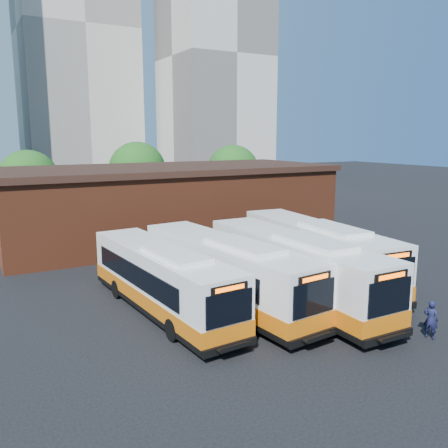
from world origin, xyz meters
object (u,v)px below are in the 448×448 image
bus_west (162,282)px  bus_midwest (226,274)px  bus_mideast (293,271)px  bus_east (316,254)px  transit_worker (431,319)px

bus_west → bus_midwest: bearing=-14.9°
bus_midwest → bus_mideast: size_ratio=0.98×
bus_west → bus_east: (10.31, 0.28, 0.14)m
bus_west → bus_mideast: bearing=-20.4°
bus_west → bus_midwest: 3.44m
bus_west → bus_east: size_ratio=0.92×
bus_midwest → bus_mideast: bus_mideast is taller
bus_midwest → transit_worker: size_ratio=7.82×
bus_mideast → bus_west: bearing=164.3°
bus_mideast → transit_worker: (2.46, -6.91, -0.85)m
bus_midwest → bus_west: bearing=163.7°
bus_mideast → transit_worker: bus_mideast is taller
bus_mideast → bus_east: size_ratio=0.99×
bus_midwest → transit_worker: bus_midwest is taller
bus_east → transit_worker: (-1.01, -9.17, -0.85)m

